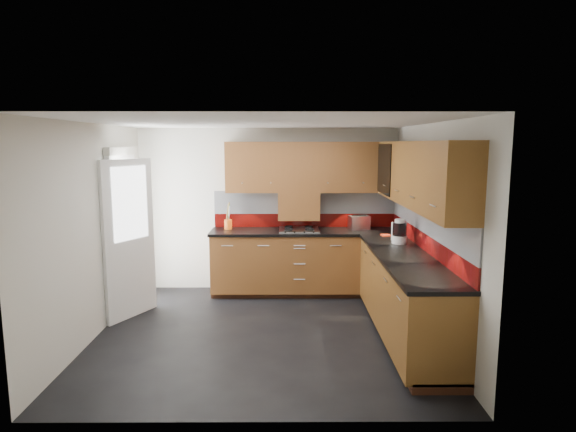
{
  "coord_description": "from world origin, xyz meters",
  "views": [
    {
      "loc": [
        0.26,
        -5.3,
        2.17
      ],
      "look_at": [
        0.29,
        0.65,
        1.28
      ],
      "focal_mm": 30.0,
      "sensor_mm": 36.0,
      "label": 1
    }
  ],
  "objects_px": {
    "toaster": "(359,223)",
    "food_processor": "(399,232)",
    "gas_hob": "(299,230)",
    "utensil_pot": "(228,223)"
  },
  "relations": [
    {
      "from": "gas_hob",
      "to": "toaster",
      "type": "distance_m",
      "value": 0.89
    },
    {
      "from": "food_processor",
      "to": "toaster",
      "type": "bearing_deg",
      "value": 109.11
    },
    {
      "from": "gas_hob",
      "to": "toaster",
      "type": "bearing_deg",
      "value": 6.94
    },
    {
      "from": "gas_hob",
      "to": "toaster",
      "type": "height_order",
      "value": "toaster"
    },
    {
      "from": "gas_hob",
      "to": "food_processor",
      "type": "height_order",
      "value": "food_processor"
    },
    {
      "from": "gas_hob",
      "to": "food_processor",
      "type": "bearing_deg",
      "value": -36.39
    },
    {
      "from": "utensil_pot",
      "to": "toaster",
      "type": "height_order",
      "value": "utensil_pot"
    },
    {
      "from": "food_processor",
      "to": "utensil_pot",
      "type": "bearing_deg",
      "value": 155.19
    },
    {
      "from": "utensil_pot",
      "to": "toaster",
      "type": "xyz_separation_m",
      "value": [
        1.9,
        -0.03,
        0.01
      ]
    },
    {
      "from": "toaster",
      "to": "food_processor",
      "type": "bearing_deg",
      "value": -70.89
    }
  ]
}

